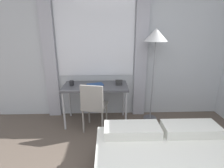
# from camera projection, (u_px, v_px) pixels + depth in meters

# --- Properties ---
(wall_back_with_window) EXTENTS (5.15, 0.13, 2.70)m
(wall_back_with_window) POSITION_uv_depth(u_px,v_px,m) (118.00, 50.00, 3.40)
(wall_back_with_window) COLOR silver
(wall_back_with_window) RESTS_ON ground_plane
(desk) EXTENTS (1.18, 0.59, 0.75)m
(desk) POSITION_uv_depth(u_px,v_px,m) (96.00, 89.00, 3.24)
(desk) COLOR #4C4C51
(desk) RESTS_ON ground_plane
(desk_chair) EXTENTS (0.47, 0.47, 0.88)m
(desk_chair) POSITION_uv_depth(u_px,v_px,m) (94.00, 104.00, 3.00)
(desk_chair) COLOR gray
(desk_chair) RESTS_ON ground_plane
(standing_lamp) EXTENTS (0.42, 0.42, 1.76)m
(standing_lamp) POSITION_uv_depth(u_px,v_px,m) (156.00, 40.00, 3.07)
(standing_lamp) COLOR #4C4C51
(standing_lamp) RESTS_ON ground_plane
(telephone) EXTENTS (0.13, 0.15, 0.08)m
(telephone) POSITION_uv_depth(u_px,v_px,m) (119.00, 83.00, 3.26)
(telephone) COLOR #2D2D2D
(telephone) RESTS_ON desk
(book) EXTENTS (0.32, 0.24, 0.02)m
(book) POSITION_uv_depth(u_px,v_px,m) (95.00, 85.00, 3.21)
(book) COLOR navy
(book) RESTS_ON desk
(mug) EXTENTS (0.08, 0.08, 0.09)m
(mug) POSITION_uv_depth(u_px,v_px,m) (72.00, 83.00, 3.20)
(mug) COLOR #262628
(mug) RESTS_ON desk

